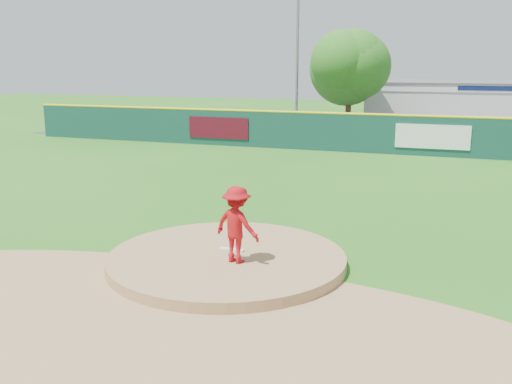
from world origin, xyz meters
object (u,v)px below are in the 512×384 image
(van, at_px, (443,135))
(pool_building_grp, at_px, (479,105))
(playground_slide, at_px, (175,120))
(deciduous_tree, at_px, (350,63))
(pitcher, at_px, (237,225))
(light_pole_left, at_px, (298,41))

(van, height_order, pool_building_grp, pool_building_grp)
(playground_slide, relative_size, deciduous_tree, 0.36)
(pitcher, height_order, light_pole_left, light_pole_left)
(pitcher, relative_size, pool_building_grp, 0.11)
(pool_building_grp, bearing_deg, pitcher, -99.80)
(pitcher, relative_size, playground_slide, 0.65)
(pitcher, relative_size, light_pole_left, 0.16)
(van, xyz_separation_m, light_pole_left, (-10.01, 6.24, 5.30))
(pitcher, xyz_separation_m, playground_slide, (-14.14, 24.09, -0.37))
(playground_slide, bearing_deg, pool_building_grp, 22.79)
(deciduous_tree, bearing_deg, playground_slide, -173.69)
(light_pole_left, bearing_deg, playground_slide, -156.91)
(pitcher, xyz_separation_m, deciduous_tree, (-2.41, 25.38, 3.45))
(van, distance_m, playground_slide, 17.99)
(pool_building_grp, bearing_deg, van, -100.02)
(playground_slide, distance_m, light_pole_left, 9.95)
(playground_slide, relative_size, light_pole_left, 0.24)
(playground_slide, xyz_separation_m, deciduous_tree, (11.73, 1.30, 3.82))
(pool_building_grp, bearing_deg, light_pole_left, -157.40)
(pool_building_grp, distance_m, deciduous_tree, 11.01)
(pitcher, bearing_deg, pool_building_grp, -84.27)
(deciduous_tree, bearing_deg, light_pole_left, 153.43)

